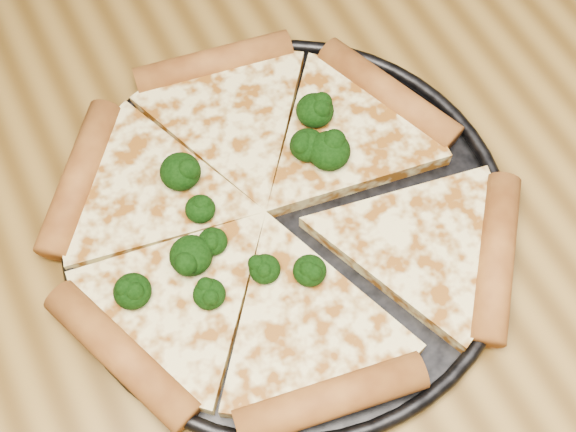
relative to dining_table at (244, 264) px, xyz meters
name	(u,v)px	position (x,y,z in m)	size (l,w,h in m)	color
ground	(264,422)	(0.00, 0.00, -0.66)	(4.00, 4.00, 0.00)	brown
dining_table	(244,264)	(0.00, 0.00, 0.00)	(1.20, 0.90, 0.75)	olive
pizza_pan	(288,221)	(0.03, -0.02, 0.10)	(0.34, 0.34, 0.02)	black
pizza	(272,214)	(0.02, -0.02, 0.11)	(0.35, 0.34, 0.03)	#FAE999
broccoli_florets	(248,201)	(0.01, 0.00, 0.12)	(0.21, 0.14, 0.02)	black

